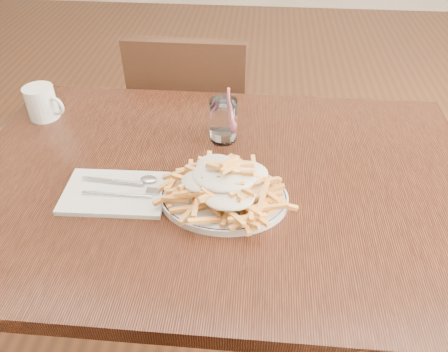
# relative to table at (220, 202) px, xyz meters

# --- Properties ---
(floor) EXTENTS (7.00, 7.00, 0.00)m
(floor) POSITION_rel_table_xyz_m (0.00, 0.00, -0.67)
(floor) COLOR black
(floor) RESTS_ON ground
(table) EXTENTS (1.20, 0.80, 0.75)m
(table) POSITION_rel_table_xyz_m (0.00, 0.00, 0.00)
(table) COLOR black
(table) RESTS_ON ground
(chair_far) EXTENTS (0.40, 0.40, 0.86)m
(chair_far) POSITION_rel_table_xyz_m (-0.16, 0.62, -0.18)
(chair_far) COLOR black
(chair_far) RESTS_ON ground
(fries_plate) EXTENTS (0.33, 0.31, 0.02)m
(fries_plate) POSITION_rel_table_xyz_m (0.02, -0.08, 0.09)
(fries_plate) COLOR white
(fries_plate) RESTS_ON table
(loaded_fries) EXTENTS (0.29, 0.25, 0.08)m
(loaded_fries) POSITION_rel_table_xyz_m (0.02, -0.08, 0.14)
(loaded_fries) COLOR #EBA248
(loaded_fries) RESTS_ON fries_plate
(napkin) EXTENTS (0.23, 0.15, 0.01)m
(napkin) POSITION_rel_table_xyz_m (-0.22, -0.08, 0.08)
(napkin) COLOR silver
(napkin) RESTS_ON table
(cutlery) EXTENTS (0.20, 0.07, 0.01)m
(cutlery) POSITION_rel_table_xyz_m (-0.22, -0.07, 0.09)
(cutlery) COLOR silver
(cutlery) RESTS_ON napkin
(water_glass) EXTENTS (0.07, 0.07, 0.15)m
(water_glass) POSITION_rel_table_xyz_m (-0.01, 0.16, 0.13)
(water_glass) COLOR white
(water_glass) RESTS_ON table
(coffee_mug) EXTENTS (0.11, 0.08, 0.09)m
(coffee_mug) POSITION_rel_table_xyz_m (-0.51, 0.22, 0.12)
(coffee_mug) COLOR white
(coffee_mug) RESTS_ON table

